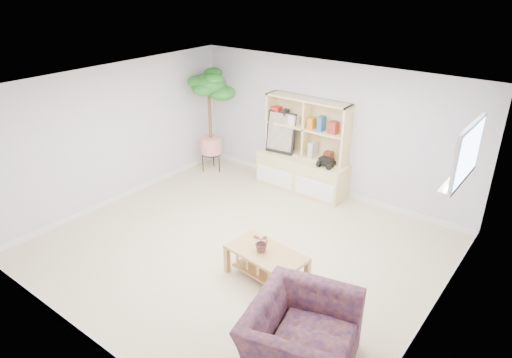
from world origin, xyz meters
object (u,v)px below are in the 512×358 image
Objects in this scene: coffee_table at (266,265)px; floor_tree at (210,122)px; storage_unit at (303,147)px; armchair at (301,334)px.

floor_tree is (-3.05, 2.25, 0.82)m from coffee_table.
storage_unit is at bearing 10.06° from floor_tree.
storage_unit reaches higher than armchair.
floor_tree reaches higher than storage_unit.
armchair reaches higher than coffee_table.
storage_unit is 0.84× the size of floor_tree.
coffee_table is at bearing 36.85° from armchair.
storage_unit is 2.89m from coffee_table.
coffee_table is at bearing -36.44° from floor_tree.
floor_tree is 5.33m from armchair.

